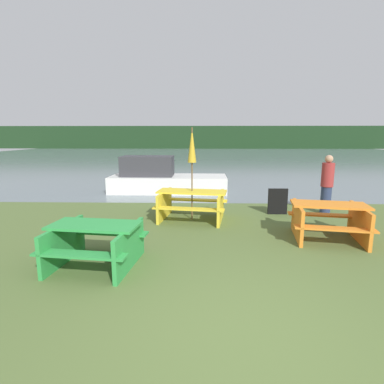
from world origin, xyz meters
name	(u,v)px	position (x,y,z in m)	size (l,w,h in m)	color
ground_plane	(244,340)	(0.00, 0.00, 0.00)	(60.00, 60.00, 0.00)	#516633
water	(204,156)	(0.00, 31.91, 0.00)	(60.00, 50.00, 0.00)	slate
far_treeline	(203,137)	(0.00, 51.91, 2.00)	(80.00, 1.60, 4.00)	#193319
picnic_table_green	(96,241)	(-2.30, 1.92, 0.45)	(1.66, 1.55, 0.75)	green
picnic_table_orange	(328,218)	(2.31, 3.40, 0.47)	(1.77, 1.63, 0.80)	orange
picnic_table_yellow	(192,202)	(-0.70, 4.91, 0.47)	(2.01, 1.64, 0.79)	yellow
umbrella_gold	(192,147)	(-0.70, 4.91, 1.96)	(0.23, 0.23, 2.46)	brown
boat	(163,179)	(-1.98, 8.97, 0.52)	(4.66, 1.70, 1.45)	silver
person	(327,185)	(3.17, 5.63, 0.86)	(0.34, 0.34, 1.71)	#283351
signboard	(278,201)	(1.76, 5.53, 0.38)	(0.55, 0.08, 0.75)	black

